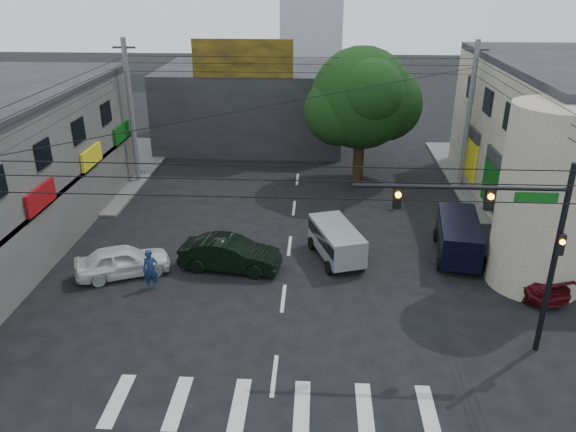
# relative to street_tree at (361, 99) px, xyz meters

# --- Properties ---
(ground) EXTENTS (160.00, 160.00, 0.00)m
(ground) POSITION_rel_street_tree_xyz_m (-4.00, -17.00, -5.47)
(ground) COLOR black
(ground) RESTS_ON ground
(sidewalk_far_left) EXTENTS (16.00, 16.00, 0.15)m
(sidewalk_far_left) POSITION_rel_street_tree_xyz_m (-22.00, 1.00, -5.40)
(sidewalk_far_left) COLOR #514F4C
(sidewalk_far_left) RESTS_ON ground
(sidewalk_far_right) EXTENTS (16.00, 16.00, 0.15)m
(sidewalk_far_right) POSITION_rel_street_tree_xyz_m (14.00, 1.00, -5.40)
(sidewalk_far_right) COLOR #514F4C
(sidewalk_far_right) RESTS_ON ground
(corner_column) EXTENTS (4.00, 4.00, 8.00)m
(corner_column) POSITION_rel_street_tree_xyz_m (7.00, -13.00, -1.47)
(corner_column) COLOR gray
(corner_column) RESTS_ON ground
(building_far) EXTENTS (14.00, 10.00, 6.00)m
(building_far) POSITION_rel_street_tree_xyz_m (-8.00, 9.00, -2.47)
(building_far) COLOR #232326
(building_far) RESTS_ON ground
(billboard) EXTENTS (7.00, 0.30, 2.60)m
(billboard) POSITION_rel_street_tree_xyz_m (-8.00, 4.10, 1.83)
(billboard) COLOR olive
(billboard) RESTS_ON building_far
(street_tree) EXTENTS (6.40, 6.40, 8.70)m
(street_tree) POSITION_rel_street_tree_xyz_m (0.00, 0.00, 0.00)
(street_tree) COLOR black
(street_tree) RESTS_ON ground
(traffic_gantry) EXTENTS (7.10, 0.35, 7.20)m
(traffic_gantry) POSITION_rel_street_tree_xyz_m (3.82, -18.00, -0.64)
(traffic_gantry) COLOR black
(traffic_gantry) RESTS_ON ground
(utility_pole_far_left) EXTENTS (0.32, 0.32, 9.20)m
(utility_pole_far_left) POSITION_rel_street_tree_xyz_m (-14.50, -1.00, -0.87)
(utility_pole_far_left) COLOR #59595B
(utility_pole_far_left) RESTS_ON ground
(utility_pole_far_right) EXTENTS (0.32, 0.32, 9.20)m
(utility_pole_far_right) POSITION_rel_street_tree_xyz_m (6.50, -1.00, -0.87)
(utility_pole_far_right) COLOR #59595B
(utility_pole_far_right) RESTS_ON ground
(dark_sedan) EXTENTS (2.86, 5.09, 1.54)m
(dark_sedan) POSITION_rel_street_tree_xyz_m (-6.63, -12.52, -4.70)
(dark_sedan) COLOR black
(dark_sedan) RESTS_ON ground
(white_compact) EXTENTS (4.74, 5.42, 1.43)m
(white_compact) POSITION_rel_street_tree_xyz_m (-11.43, -13.34, -4.76)
(white_compact) COLOR silver
(white_compact) RESTS_ON ground
(maroon_sedan) EXTENTS (4.46, 5.59, 1.31)m
(maroon_sedan) POSITION_rel_street_tree_xyz_m (6.50, -13.32, -4.82)
(maroon_sedan) COLOR #490A10
(maroon_sedan) RESTS_ON ground
(silver_minivan) EXTENTS (4.86, 3.96, 1.67)m
(silver_minivan) POSITION_rel_street_tree_xyz_m (-1.69, -11.25, -4.64)
(silver_minivan) COLOR #96999D
(silver_minivan) RESTS_ON ground
(navy_van) EXTENTS (5.21, 3.07, 1.89)m
(navy_van) POSITION_rel_street_tree_xyz_m (4.19, -10.64, -4.53)
(navy_van) COLOR black
(navy_van) RESTS_ON ground
(traffic_officer) EXTENTS (0.91, 0.81, 1.83)m
(traffic_officer) POSITION_rel_street_tree_xyz_m (-9.81, -14.46, -4.56)
(traffic_officer) COLOR #15274A
(traffic_officer) RESTS_ON ground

